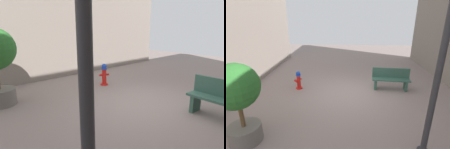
% 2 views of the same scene
% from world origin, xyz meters
% --- Properties ---
extents(ground_plane, '(23.40, 23.40, 0.00)m').
position_xyz_m(ground_plane, '(0.00, 0.00, 0.00)').
color(ground_plane, gray).
extents(fire_hydrant, '(0.37, 0.40, 0.83)m').
position_xyz_m(fire_hydrant, '(2.34, -0.41, 0.41)').
color(fire_hydrant, red).
rests_on(fire_hydrant, ground_plane).
extents(bench_near, '(1.66, 0.58, 0.95)m').
position_xyz_m(bench_near, '(-1.79, -0.58, 0.49)').
color(bench_near, '#33594C').
rests_on(bench_near, ground_plane).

